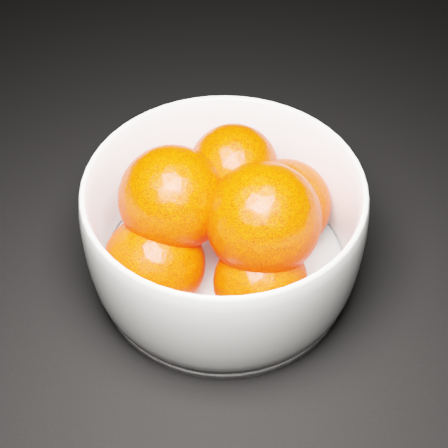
{
  "coord_description": "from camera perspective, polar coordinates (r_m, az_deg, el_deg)",
  "views": [
    {
      "loc": [
        -0.24,
        -0.13,
        0.48
      ],
      "look_at": [
        -0.25,
        0.25,
        0.07
      ],
      "focal_mm": 50.0,
      "sensor_mm": 36.0,
      "label": 1
    }
  ],
  "objects": [
    {
      "name": "orange_pile",
      "position": [
        0.55,
        0.04,
        0.47
      ],
      "size": [
        0.21,
        0.19,
        0.14
      ],
      "color": "#FF2000",
      "rests_on": "bowl"
    },
    {
      "name": "bowl",
      "position": [
        0.57,
        0.0,
        -0.42
      ],
      "size": [
        0.25,
        0.25,
        0.12
      ],
      "rotation": [
        0.0,
        0.0,
        -0.15
      ],
      "color": "white",
      "rests_on": "ground"
    }
  ]
}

